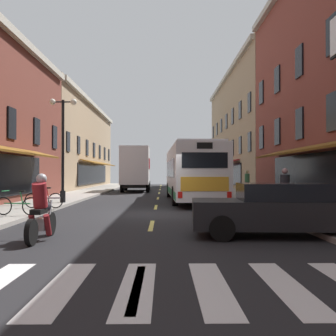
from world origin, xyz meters
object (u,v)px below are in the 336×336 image
pedestrian_far (285,190)px  transit_bus (192,172)px  bicycle_near (44,200)px  street_lamp_twin (63,145)px  bicycle_mid (17,205)px  sedan_near (141,181)px  pedestrian_mid (247,182)px  pedestrian_near (226,180)px  box_truck (136,169)px  motorcycle_rider (41,212)px  sedan_mid (282,209)px

pedestrian_far → transit_bus: bearing=-69.7°
bicycle_near → street_lamp_twin: bearing=90.4°
bicycle_mid → pedestrian_far: 9.99m
sedan_near → pedestrian_mid: bearing=-61.7°
pedestrian_near → transit_bus: bearing=9.1°
box_truck → pedestrian_far: size_ratio=3.96×
motorcycle_rider → sedan_mid: bearing=5.3°
sedan_near → bicycle_near: sedan_near is taller
box_truck → bicycle_near: (-2.72, -17.55, -1.51)m
box_truck → motorcycle_rider: box_truck is taller
pedestrian_near → pedestrian_far: pedestrian_near is taller
bicycle_near → pedestrian_near: (10.36, 14.80, 0.59)m
bicycle_near → pedestrian_far: 10.12m
street_lamp_twin → pedestrian_mid: bearing=36.2°
pedestrian_near → bicycle_near: bearing=-4.5°
box_truck → transit_bus: bearing=-70.3°
pedestrian_mid → transit_bus: bearing=74.9°
sedan_mid → bicycle_near: sedan_mid is taller
transit_bus → sedan_mid: (1.48, -12.58, -0.98)m
sedan_near → street_lamp_twin: 25.08m
motorcycle_rider → pedestrian_far: (7.67, 5.06, 0.31)m
pedestrian_mid → street_lamp_twin: 14.34m
bicycle_near → bicycle_mid: (-0.08, -2.82, 0.00)m
street_lamp_twin → pedestrian_far: bearing=-28.4°
motorcycle_rider → pedestrian_mid: (9.22, 18.78, 0.32)m
transit_bus → motorcycle_rider: (-4.68, -13.14, -0.99)m
sedan_near → bicycle_mid: bearing=-95.0°
bicycle_near → transit_bus: bearing=40.8°
sedan_near → pedestrian_near: (7.77, -13.21, 0.42)m
motorcycle_rider → pedestrian_near: pedestrian_near is taller
sedan_near → box_truck: bearing=-89.3°
pedestrian_near → pedestrian_far: size_ratio=1.04×
pedestrian_mid → sedan_mid: bearing=104.2°
transit_bus → sedan_near: (-4.29, 22.08, -1.03)m
pedestrian_far → sedan_near: bearing=-76.5°
transit_bus → bicycle_mid: transit_bus is taller
street_lamp_twin → pedestrian_near: bearing=48.2°
sedan_mid → pedestrian_mid: pedestrian_mid is taller
motorcycle_rider → pedestrian_far: size_ratio=1.21×
sedan_near → motorcycle_rider: motorcycle_rider is taller
street_lamp_twin → sedan_near: bearing=84.0°
bicycle_mid → street_lamp_twin: 6.55m
motorcycle_rider → street_lamp_twin: size_ratio=0.38×
pedestrian_near → sedan_mid: bearing=25.2°
sedan_mid → motorcycle_rider: bearing=-174.7°
motorcycle_rider → bicycle_near: bearing=107.0°
motorcycle_rider → bicycle_near: 7.54m
pedestrian_far → street_lamp_twin: 11.44m
transit_bus → motorcycle_rider: transit_bus is taller
motorcycle_rider → bicycle_near: motorcycle_rider is taller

